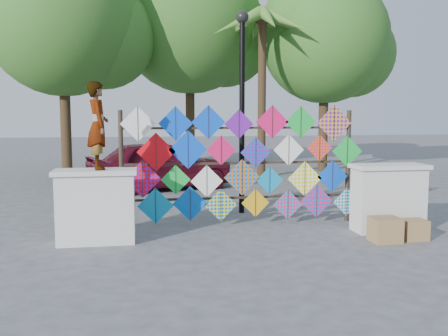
{
  "coord_description": "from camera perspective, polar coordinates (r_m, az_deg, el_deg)",
  "views": [
    {
      "loc": [
        -1.89,
        -8.91,
        2.23
      ],
      "look_at": [
        -0.33,
        0.6,
        1.18
      ],
      "focal_mm": 40.0,
      "sensor_mm": 36.0,
      "label": 1
    }
  ],
  "objects": [
    {
      "name": "sedan",
      "position": [
        14.81,
        -7.24,
        0.38
      ],
      "size": [
        4.62,
        2.98,
        1.46
      ],
      "primitive_type": "imported",
      "rotation": [
        0.0,
        0.0,
        1.89
      ],
      "color": "#5B0F20",
      "rests_on": "ground"
    },
    {
      "name": "palm_tree",
      "position": [
        17.61,
        4.41,
        15.11
      ],
      "size": [
        3.62,
        3.62,
        5.83
      ],
      "color": "#43341C",
      "rests_on": "ground"
    },
    {
      "name": "vendor_woman",
      "position": [
        8.75,
        -14.22,
        4.7
      ],
      "size": [
        0.45,
        0.6,
        1.49
      ],
      "primitive_type": "imported",
      "rotation": [
        0.0,
        0.0,
        1.76
      ],
      "color": "#99999E",
      "rests_on": "parapet_left"
    },
    {
      "name": "tree_east",
      "position": [
        19.91,
        11.69,
        14.07
      ],
      "size": [
        5.4,
        4.8,
        7.42
      ],
      "color": "#43341C",
      "rests_on": "ground"
    },
    {
      "name": "parapet_right",
      "position": [
        9.97,
        18.27,
        -3.2
      ],
      "size": [
        1.4,
        0.65,
        1.28
      ],
      "color": "white",
      "rests_on": "ground"
    },
    {
      "name": "cardboard_box_near",
      "position": [
        9.21,
        17.93,
        -6.71
      ],
      "size": [
        0.49,
        0.43,
        0.43
      ],
      "primitive_type": "cube",
      "color": "tan",
      "rests_on": "ground"
    },
    {
      "name": "tree_mid",
      "position": [
        20.35,
        -3.66,
        16.25
      ],
      "size": [
        6.3,
        5.6,
        8.61
      ],
      "color": "#43341C",
      "rests_on": "ground"
    },
    {
      "name": "lamppost",
      "position": [
        11.14,
        2.07,
        8.6
      ],
      "size": [
        0.28,
        0.28,
        4.46
      ],
      "color": "black",
      "rests_on": "ground"
    },
    {
      "name": "parapet_left",
      "position": [
        8.89,
        -14.41,
        -4.2
      ],
      "size": [
        1.4,
        0.65,
        1.28
      ],
      "color": "white",
      "rests_on": "ground"
    },
    {
      "name": "cardboard_box_far",
      "position": [
        9.54,
        20.82,
        -6.6
      ],
      "size": [
        0.43,
        0.39,
        0.36
      ],
      "primitive_type": "cube",
      "color": "tan",
      "rests_on": "ground"
    },
    {
      "name": "kite_rack",
      "position": [
        9.89,
        2.04,
        0.4
      ],
      "size": [
        4.9,
        0.24,
        2.41
      ],
      "color": "#2E2419",
      "rests_on": "ground"
    },
    {
      "name": "ground",
      "position": [
        9.38,
        2.62,
        -7.53
      ],
      "size": [
        80.0,
        80.0,
        0.0
      ],
      "primitive_type": "plane",
      "color": "gray",
      "rests_on": "ground"
    },
    {
      "name": "tree_west",
      "position": [
        18.39,
        -17.68,
        15.81
      ],
      "size": [
        5.85,
        5.2,
        8.01
      ],
      "color": "#43341C",
      "rests_on": "ground"
    }
  ]
}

